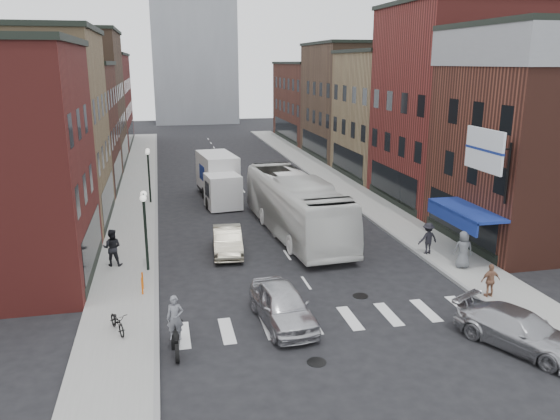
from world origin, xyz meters
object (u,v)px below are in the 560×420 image
object	(u,v)px
motorcycle_rider	(176,326)
ped_right_c	(463,249)
streetlamp_near	(145,217)
bike_rack	(142,283)
streetlamp_far	(148,166)
ped_left_solo	(112,247)
ped_right_b	(491,280)
parked_bicycle	(117,322)
curb_car	(519,330)
sedan_left_near	(283,305)
box_truck	(219,179)
ped_right_a	(428,238)
billboard_sign	(486,151)
sedan_left_far	(228,241)
transit_bus	(296,205)

from	to	relation	value
motorcycle_rider	ped_right_c	bearing A→B (deg)	25.66
streetlamp_near	bike_rack	xyz separation A→B (m)	(-0.20, -2.70, -2.36)
streetlamp_far	ped_right_c	distance (m)	23.17
ped_left_solo	ped_right_b	size ratio (longest dim) A/B	1.27
parked_bicycle	bike_rack	bearing A→B (deg)	56.64
streetlamp_far	parked_bicycle	bearing A→B (deg)	-92.92
curb_car	ped_right_c	size ratio (longest dim) A/B	2.50
streetlamp_far	streetlamp_near	bearing A→B (deg)	-90.00
streetlamp_near	parked_bicycle	world-z (taller)	streetlamp_near
streetlamp_near	bike_rack	distance (m)	3.59
streetlamp_near	ped_right_b	size ratio (longest dim) A/B	2.70
sedan_left_near	parked_bicycle	world-z (taller)	sedan_left_near
box_truck	ped_right_a	world-z (taller)	box_truck
motorcycle_rider	curb_car	size ratio (longest dim) A/B	0.46
billboard_sign	parked_bicycle	world-z (taller)	billboard_sign
ped_right_a	ped_right_c	bearing A→B (deg)	100.23
bike_rack	curb_car	world-z (taller)	curb_car
box_truck	curb_car	world-z (taller)	box_truck
streetlamp_near	sedan_left_near	xyz separation A→B (m)	(5.38, -6.81, -2.12)
billboard_sign	ped_left_solo	distance (m)	18.97
streetlamp_far	motorcycle_rider	size ratio (longest dim) A/B	1.86
ped_right_a	sedan_left_far	bearing A→B (deg)	-22.30
transit_bus	curb_car	xyz separation A→B (m)	(4.71, -15.18, -1.11)
ped_right_c	ped_right_a	bearing A→B (deg)	-60.17
parked_bicycle	transit_bus	bearing A→B (deg)	27.76
box_truck	ped_right_a	distance (m)	17.76
streetlamp_far	bike_rack	size ratio (longest dim) A/B	5.14
sedan_left_far	streetlamp_near	bearing A→B (deg)	-150.23
streetlamp_far	ped_right_a	size ratio (longest dim) A/B	2.38
bike_rack	ped_right_b	distance (m)	15.54
sedan_left_far	ped_right_b	world-z (taller)	ped_right_b
streetlamp_near	ped_right_a	distance (m)	14.94
curb_car	streetlamp_far	bearing A→B (deg)	91.68
bike_rack	box_truck	size ratio (longest dim) A/B	0.10
motorcycle_rider	ped_right_c	distance (m)	15.31
streetlamp_near	box_truck	bearing A→B (deg)	70.00
transit_bus	ped_right_a	bearing A→B (deg)	-45.85
ped_left_solo	streetlamp_far	bearing A→B (deg)	-88.38
ped_right_b	sedan_left_far	bearing A→B (deg)	-37.54
streetlamp_far	ped_right_a	bearing A→B (deg)	-44.95
billboard_sign	ped_right_b	world-z (taller)	billboard_sign
streetlamp_far	ped_right_c	xyz separation A→B (m)	(15.54, -17.09, -1.81)
bike_rack	sedan_left_near	bearing A→B (deg)	-36.39
motorcycle_rider	transit_bus	world-z (taller)	transit_bus
ped_right_a	sedan_left_near	bearing A→B (deg)	25.11
ped_left_solo	sedan_left_far	bearing A→B (deg)	-161.42
streetlamp_near	sedan_left_near	world-z (taller)	streetlamp_near
bike_rack	sedan_left_near	size ratio (longest dim) A/B	0.17
sedan_left_near	ped_left_solo	xyz separation A→B (m)	(-7.12, 7.83, 0.32)
bike_rack	parked_bicycle	distance (m)	3.84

